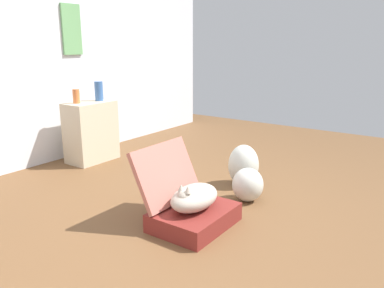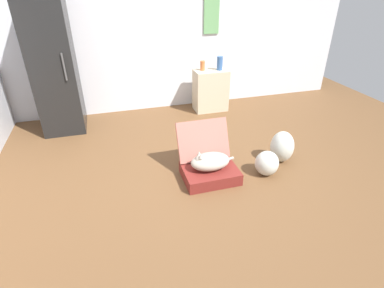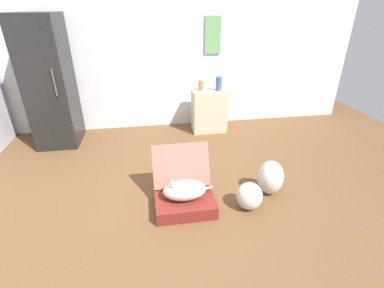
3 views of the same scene
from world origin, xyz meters
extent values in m
plane|color=brown|center=(0.00, 0.00, 0.00)|extent=(7.68, 7.68, 0.00)
cube|color=silver|center=(0.00, 2.26, 1.30)|extent=(6.40, 0.12, 2.60)
cube|color=#66A163|center=(0.80, 2.19, 1.46)|extent=(0.25, 0.02, 0.56)
cube|color=maroon|center=(0.03, -0.06, 0.07)|extent=(0.60, 0.47, 0.14)
cube|color=#B26356|center=(0.03, 0.20, 0.36)|extent=(0.60, 0.23, 0.44)
ellipsoid|color=#B2A899|center=(0.03, -0.06, 0.23)|extent=(0.44, 0.28, 0.18)
sphere|color=#B2A899|center=(-0.09, -0.06, 0.26)|extent=(0.11, 0.11, 0.11)
cone|color=#B2A899|center=(-0.09, -0.09, 0.33)|extent=(0.05, 0.05, 0.05)
cone|color=#B2A899|center=(-0.09, -0.03, 0.33)|extent=(0.05, 0.05, 0.05)
cylinder|color=#B2A899|center=(0.23, -0.02, 0.18)|extent=(0.20, 0.03, 0.07)
ellipsoid|color=silver|center=(0.68, -0.16, 0.15)|extent=(0.27, 0.27, 0.29)
ellipsoid|color=silver|center=(1.00, 0.05, 0.20)|extent=(0.28, 0.29, 0.39)
cube|color=black|center=(-1.61, 1.80, 0.90)|extent=(0.56, 0.65, 1.81)
cylinder|color=#4C4C4C|center=(-1.44, 1.46, 0.99)|extent=(0.02, 0.02, 0.35)
cube|color=beige|center=(0.70, 1.85, 0.34)|extent=(0.54, 0.34, 0.68)
cylinder|color=#CC6B38|center=(0.57, 1.89, 0.75)|extent=(0.08, 0.08, 0.15)
cylinder|color=#38609E|center=(0.84, 1.83, 0.79)|extent=(0.09, 0.09, 0.22)
camera|label=1|loc=(-2.10, -1.55, 1.31)|focal=35.96mm
camera|label=2|loc=(-0.94, -2.67, 2.01)|focal=28.03mm
camera|label=3|loc=(-0.26, -2.30, 1.89)|focal=25.84mm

